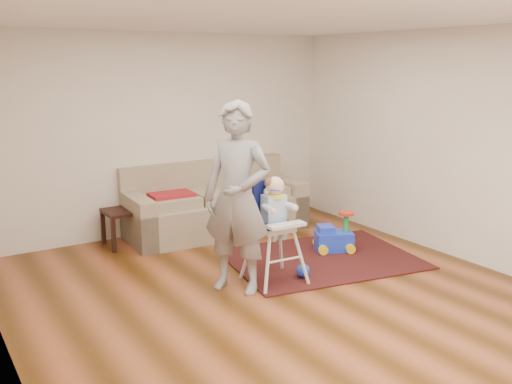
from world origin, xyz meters
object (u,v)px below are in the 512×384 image
ride_on_toy (334,231)px  high_chair (274,232)px  side_table (124,228)px  adult (237,198)px  toy_ball (303,271)px  sofa (215,199)px

ride_on_toy → high_chair: 1.29m
ride_on_toy → high_chair: high_chair is taller
side_table → adult: adult is taller
toy_ball → adult: 1.16m
sofa → toy_ball: sofa is taller
toy_ball → high_chair: (-0.31, 0.11, 0.47)m
sofa → high_chair: high_chair is taller
ride_on_toy → adult: size_ratio=0.25×
toy_ball → adult: (-0.75, 0.13, 0.88)m
sofa → adult: bearing=-109.4°
adult → high_chair: bearing=50.4°
ride_on_toy → toy_ball: (-0.88, -0.54, -0.17)m
ride_on_toy → adult: 1.82m
sofa → toy_ball: bearing=-88.4°
side_table → adult: size_ratio=0.24×
sofa → side_table: sofa is taller
ride_on_toy → toy_ball: bearing=-123.8°
ride_on_toy → toy_ball: size_ratio=3.28×
side_table → ride_on_toy: size_ratio=0.96×
side_table → toy_ball: bearing=-60.0°
sofa → adult: (-0.77, -1.94, 0.50)m
adult → sofa: bearing=121.5°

